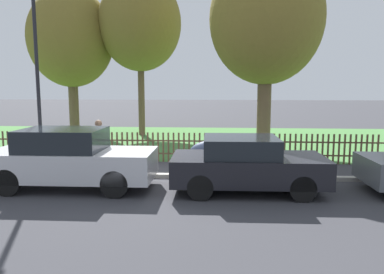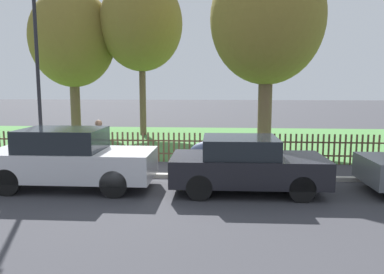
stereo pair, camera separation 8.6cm
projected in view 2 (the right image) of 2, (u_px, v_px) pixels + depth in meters
The scene contains 12 objects.
ground_plane at pixel (154, 178), 10.75m from camera, with size 120.00×120.00×0.00m, color #38383D.
kerb_stone at pixel (155, 176), 10.84m from camera, with size 39.39×0.20×0.12m, color #B2ADA3.
grass_strip at pixel (182, 140), 18.43m from camera, with size 39.39×10.78×0.01m, color #477F3D.
park_fence at pixel (166, 147), 13.05m from camera, with size 39.39×0.05×1.03m.
parked_car_navy_estate at pixel (69, 158), 9.64m from camera, with size 4.25×1.74×1.56m.
parked_car_red_compact at pixel (246, 164), 9.33m from camera, with size 3.82×1.87×1.38m.
covered_motorcycle at pixel (221, 152), 11.31m from camera, with size 2.02×0.78×1.04m.
tree_nearest_kerb at pixel (73, 39), 19.93m from camera, with size 4.50×4.50×7.74m.
tree_behind_motorcycle at pixel (141, 24), 19.54m from camera, with size 4.29×4.29×8.33m.
tree_mid_park at pixel (267, 19), 14.76m from camera, with size 4.51×4.51×7.87m.
pedestrian_near_fence at pixel (99, 143), 11.35m from camera, with size 0.46×0.46×1.63m.
street_lamp at pixel (35, 41), 11.21m from camera, with size 0.20×0.79×6.45m.
Camera 2 is at (1.90, -10.37, 2.65)m, focal length 35.00 mm.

